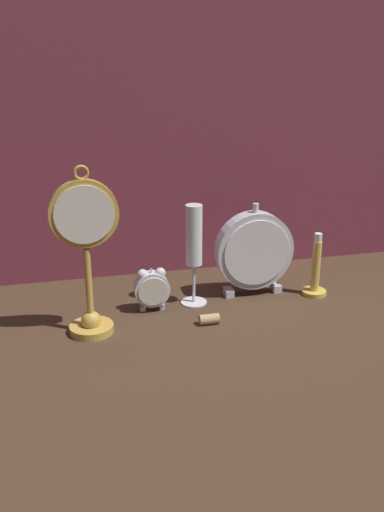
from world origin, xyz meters
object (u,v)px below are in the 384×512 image
object	(u,v)px
brass_candlestick	(315,274)
champagne_flute	(194,244)
alarm_clock_twin_bell	(152,288)
mantel_clock_silver	(254,251)
pocket_watch_on_stand	(87,255)
wine_cork	(209,319)

from	to	relation	value
brass_candlestick	champagne_flute	bearing A→B (deg)	176.04
alarm_clock_twin_bell	champagne_flute	bearing A→B (deg)	9.40
brass_candlestick	alarm_clock_twin_bell	bearing A→B (deg)	179.47
mantel_clock_silver	champagne_flute	bearing A→B (deg)	-173.48
pocket_watch_on_stand	alarm_clock_twin_bell	bearing A→B (deg)	27.71
alarm_clock_twin_bell	brass_candlestick	distance (m)	0.39
alarm_clock_twin_bell	wine_cork	distance (m)	0.15
alarm_clock_twin_bell	wine_cork	xyz separation A→B (m)	(0.11, -0.09, -0.04)
alarm_clock_twin_bell	brass_candlestick	size ratio (longest dim) A/B	0.66
pocket_watch_on_stand	alarm_clock_twin_bell	world-z (taller)	pocket_watch_on_stand
pocket_watch_on_stand	alarm_clock_twin_bell	xyz separation A→B (m)	(0.14, 0.07, -0.11)
pocket_watch_on_stand	brass_candlestick	xyz separation A→B (m)	(0.53, 0.07, -0.12)
mantel_clock_silver	brass_candlestick	world-z (taller)	mantel_clock_silver
pocket_watch_on_stand	brass_candlestick	size ratio (longest dim) A/B	2.29
mantel_clock_silver	champagne_flute	xyz separation A→B (m)	(-0.15, -0.02, 0.04)
alarm_clock_twin_bell	brass_candlestick	world-z (taller)	brass_candlestick
mantel_clock_silver	champagne_flute	size ratio (longest dim) A/B	0.95
wine_cork	champagne_flute	bearing A→B (deg)	93.09
alarm_clock_twin_bell	champagne_flute	world-z (taller)	champagne_flute
alarm_clock_twin_bell	mantel_clock_silver	distance (m)	0.26
champagne_flute	wine_cork	size ratio (longest dim) A/B	5.53
pocket_watch_on_stand	champagne_flute	size ratio (longest dim) A/B	1.50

